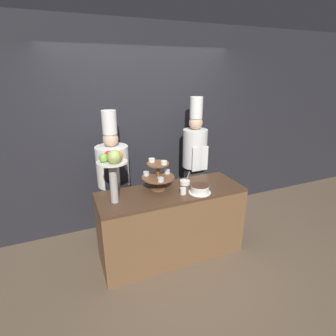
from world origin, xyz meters
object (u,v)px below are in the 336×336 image
Objects in this scene: tiered_stand at (158,174)px; cake_round at (200,189)px; chef_left at (114,176)px; chef_center_left at (195,158)px; fruit_pedestal at (113,166)px; serving_bowl_far at (185,182)px; cup_white at (183,191)px.

tiered_stand reaches higher than cake_round.
chef_center_left is (1.17, 0.00, 0.10)m from chef_left.
chef_left is (-0.43, 0.50, -0.15)m from tiered_stand.
chef_left reaches higher than cake_round.
cake_round is 0.15× the size of chef_left.
serving_bowl_far is at bearing 9.37° from fruit_pedestal.
fruit_pedestal is 0.85m from cup_white.
cup_white is (0.75, -0.10, -0.38)m from fruit_pedestal.
fruit_pedestal is at bearing 171.62° from cake_round.
serving_bowl_far is 0.08× the size of chef_center_left.
chef_center_left is at bearing 26.18° from fruit_pedestal.
chef_left reaches higher than cup_white.
fruit_pedestal is 0.99m from serving_bowl_far.
tiered_stand is 1.49× the size of cake_round.
serving_bowl_far is (-0.05, 0.29, -0.02)m from cake_round.
serving_bowl_far is 0.08× the size of chef_left.
cake_round is 0.14× the size of chef_center_left.
fruit_pedestal is 1.02m from cake_round.
fruit_pedestal is 0.74m from chef_left.
chef_center_left reaches higher than fruit_pedestal.
chef_center_left reaches higher than cup_white.
serving_bowl_far reaches higher than cake_round.
fruit_pedestal is 4.08× the size of serving_bowl_far.
fruit_pedestal is at bearing -170.63° from serving_bowl_far.
cake_round is at bearing -8.38° from fruit_pedestal.
serving_bowl_far is (0.14, 0.24, -0.01)m from cup_white.
chef_left is at bearing 80.01° from fruit_pedestal.
serving_bowl_far is at bearing 59.62° from cup_white.
tiered_stand is 5.30× the size of cup_white.
cup_white is (0.21, -0.23, -0.16)m from tiered_stand.
cup_white is 0.04× the size of chef_left.
serving_bowl_far is at bearing 99.60° from cake_round.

